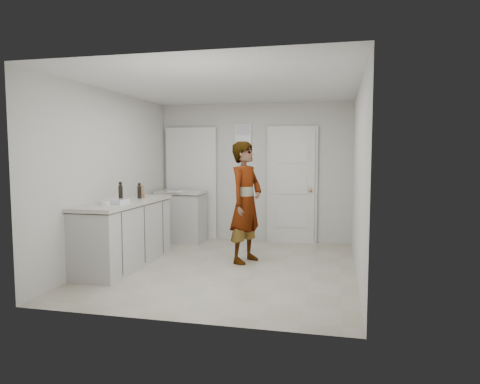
% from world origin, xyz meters
% --- Properties ---
extents(ground, '(4.00, 4.00, 0.00)m').
position_xyz_m(ground, '(0.00, 0.00, 0.00)').
color(ground, '#A6A18B').
rests_on(ground, ground).
extents(room_shell, '(4.00, 4.00, 4.00)m').
position_xyz_m(room_shell, '(-0.17, 1.95, 1.02)').
color(room_shell, '#B7B5AD').
rests_on(room_shell, ground).
extents(main_counter, '(0.64, 1.96, 0.93)m').
position_xyz_m(main_counter, '(-1.45, -0.20, 0.43)').
color(main_counter, '#B8B7B3').
rests_on(main_counter, ground).
extents(side_counter, '(0.84, 0.61, 0.93)m').
position_xyz_m(side_counter, '(-1.25, 1.55, 0.43)').
color(side_counter, '#B8B7B3').
rests_on(side_counter, ground).
extents(person, '(0.63, 0.75, 1.77)m').
position_xyz_m(person, '(0.19, 0.38, 0.88)').
color(person, silver).
rests_on(person, ground).
extents(cake_mix_box, '(0.11, 0.06, 0.17)m').
position_xyz_m(cake_mix_box, '(-1.52, 0.47, 1.01)').
color(cake_mix_box, olive).
rests_on(cake_mix_box, main_counter).
extents(spice_jar, '(0.05, 0.05, 0.08)m').
position_xyz_m(spice_jar, '(-1.34, 0.22, 0.96)').
color(spice_jar, tan).
rests_on(spice_jar, main_counter).
extents(oil_cruet_a, '(0.06, 0.06, 0.24)m').
position_xyz_m(oil_cruet_a, '(-1.39, 0.16, 1.04)').
color(oil_cruet_a, black).
rests_on(oil_cruet_a, main_counter).
extents(oil_cruet_b, '(0.06, 0.06, 0.27)m').
position_xyz_m(oil_cruet_b, '(-1.51, -0.19, 1.06)').
color(oil_cruet_b, black).
rests_on(oil_cruet_b, main_counter).
extents(baking_dish, '(0.34, 0.27, 0.06)m').
position_xyz_m(baking_dish, '(-1.41, -0.51, 0.95)').
color(baking_dish, silver).
rests_on(baking_dish, main_counter).
extents(egg_bowl, '(0.14, 0.14, 0.06)m').
position_xyz_m(egg_bowl, '(-1.46, -0.71, 0.95)').
color(egg_bowl, silver).
rests_on(egg_bowl, main_counter).
extents(papers, '(0.27, 0.33, 0.01)m').
position_xyz_m(papers, '(-1.29, 1.38, 0.93)').
color(papers, white).
rests_on(papers, side_counter).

